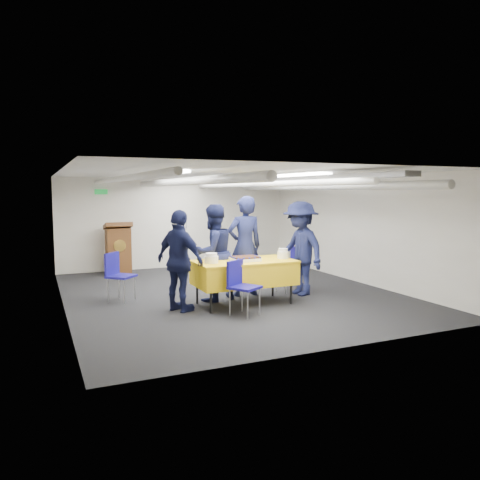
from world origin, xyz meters
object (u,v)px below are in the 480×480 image
serving_table (244,272)px  sheet_cake (245,259)px  sailor_d (300,248)px  chair_near (240,282)px  sailor_b (213,253)px  sailor_c (180,261)px  chair_left (117,272)px  podium (118,248)px  chair_right (292,264)px  sailor_a (245,246)px

serving_table → sheet_cake: 0.26m
sailor_d → chair_near: bearing=-70.4°
serving_table → sailor_b: bearing=129.9°
sailor_b → sailor_c: size_ratio=1.04×
chair_near → sailor_b: 1.15m
chair_near → chair_left: 2.41m
serving_table → chair_near: chair_near is taller
sailor_c → serving_table: bearing=-117.4°
podium → chair_near: podium is taller
chair_near → chair_right: (1.64, 1.20, 0.00)m
chair_right → podium: bearing=129.9°
chair_right → sailor_b: sailor_b is taller
sheet_cake → sailor_b: sailor_b is taller
chair_right → sheet_cake: bearing=-153.7°
chair_near → chair_right: size_ratio=1.00×
podium → sailor_d: bearing=-52.9°
podium → sailor_d: 4.63m
sailor_d → sailor_b: bearing=-106.0°
chair_right → sailor_d: size_ratio=0.49×
podium → sailor_b: (1.11, -3.47, 0.25)m
chair_near → chair_right: bearing=36.1°
podium → sailor_b: bearing=-72.3°
sheet_cake → chair_left: (-1.98, 1.21, -0.28)m
sailor_c → sailor_d: size_ratio=0.94×
serving_table → chair_near: 0.71m
chair_near → sailor_d: bearing=28.2°
chair_near → sailor_a: bearing=62.9°
podium → chair_right: podium is taller
sailor_c → sailor_a: bearing=-94.3°
sheet_cake → chair_near: chair_near is taller
chair_near → sailor_b: (-0.05, 1.09, 0.34)m
chair_near → sailor_b: size_ratio=0.50×
sailor_c → sailor_b: bearing=-85.3°
sheet_cake → sailor_c: bearing=177.7°
sailor_b → sailor_d: bearing=155.9°
chair_near → sailor_d: 1.88m
chair_right → chair_near: bearing=-143.9°
sailor_c → chair_right: bearing=-104.6°
sheet_cake → chair_left: size_ratio=0.55×
podium → chair_near: size_ratio=1.44×
chair_left → sailor_a: 2.37m
serving_table → chair_near: (-0.34, -0.62, -0.03)m
chair_right → sailor_d: (-0.02, -0.33, 0.36)m
sailor_d → sailor_c: bearing=-92.2°
sheet_cake → sailor_a: size_ratio=0.26×
podium → chair_near: 4.71m
sheet_cake → sailor_d: sailor_d is taller
podium → sailor_a: size_ratio=0.67×
sailor_a → sailor_c: size_ratio=1.12×
sailor_b → sheet_cake: bearing=109.0°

